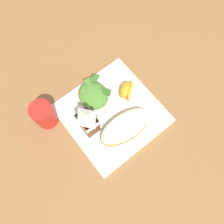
{
  "coord_description": "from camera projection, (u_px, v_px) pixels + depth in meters",
  "views": [
    {
      "loc": [
        -0.18,
        0.14,
        0.7
      ],
      "look_at": [
        0.0,
        0.0,
        0.03
      ],
      "focal_mm": 37.48,
      "sensor_mm": 36.0,
      "label": 1
    }
  ],
  "objects": [
    {
      "name": "ground",
      "position": [
        112.0,
        115.0,
        0.74
      ],
      "size": [
        3.0,
        3.0,
        0.0
      ],
      "primitive_type": "plane",
      "color": "olive"
    },
    {
      "name": "white_plate",
      "position": [
        112.0,
        114.0,
        0.73
      ],
      "size": [
        0.28,
        0.28,
        0.02
      ],
      "primitive_type": "cube",
      "color": "white",
      "rests_on": "ground"
    },
    {
      "name": "cheesy_pizza_bread",
      "position": [
        125.0,
        127.0,
        0.69
      ],
      "size": [
        0.09,
        0.18,
        0.04
      ],
      "color": "#B77F42",
      "rests_on": "white_plate"
    },
    {
      "name": "green_salad_pile",
      "position": [
        93.0,
        95.0,
        0.72
      ],
      "size": [
        0.1,
        0.1,
        0.05
      ],
      "color": "#4C8433",
      "rests_on": "white_plate"
    },
    {
      "name": "milk_carton",
      "position": [
        88.0,
        121.0,
        0.66
      ],
      "size": [
        0.06,
        0.04,
        0.11
      ],
      "color": "brown",
      "rests_on": "white_plate"
    },
    {
      "name": "orange_wedge_front",
      "position": [
        126.0,
        90.0,
        0.73
      ],
      "size": [
        0.06,
        0.07,
        0.04
      ],
      "color": "orange",
      "rests_on": "white_plate"
    },
    {
      "name": "drinking_red_cup",
      "position": [
        44.0,
        115.0,
        0.69
      ],
      "size": [
        0.07,
        0.07,
        0.09
      ],
      "primitive_type": "cylinder",
      "color": "red",
      "rests_on": "ground"
    }
  ]
}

